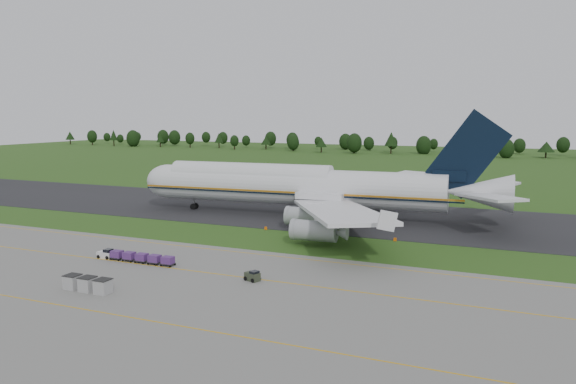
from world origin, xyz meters
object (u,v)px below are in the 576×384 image
at_px(baggage_train, 134,257).
at_px(utility_cart, 252,277).
at_px(uld_row, 88,284).
at_px(aircraft, 303,186).
at_px(edge_markers, 327,234).

relative_size(baggage_train, utility_cart, 5.93).
bearing_deg(uld_row, aircraft, 84.47).
bearing_deg(edge_markers, utility_cart, -89.79).
bearing_deg(uld_row, utility_cart, 35.23).
height_order(aircraft, utility_cart, aircraft).
relative_size(aircraft, utility_cart, 35.79).
distance_m(aircraft, edge_markers, 20.41).
xyz_separation_m(aircraft, utility_cart, (11.11, -46.41, -5.89)).
bearing_deg(uld_row, edge_markers, 68.48).
distance_m(aircraft, baggage_train, 46.02).
distance_m(baggage_train, edge_markers, 35.13).
distance_m(baggage_train, uld_row, 14.00).
height_order(aircraft, uld_row, aircraft).
bearing_deg(edge_markers, baggage_train, -125.24).
bearing_deg(aircraft, utility_cart, -76.54).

